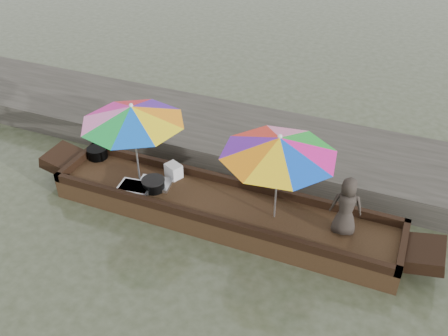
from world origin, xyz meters
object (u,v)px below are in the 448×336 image
at_px(tray_crayfish, 135,188).
at_px(umbrella_stern, 277,178).
at_px(boat_hull, 222,211).
at_px(charcoal_grill, 154,185).
at_px(tray_scallop, 155,183).
at_px(vendor, 346,206).
at_px(umbrella_bow, 136,144).
at_px(supply_bag, 174,171).
at_px(cooking_pot, 97,153).

bearing_deg(tray_crayfish, umbrella_stern, 5.94).
height_order(tray_crayfish, umbrella_stern, umbrella_stern).
relative_size(boat_hull, charcoal_grill, 15.39).
xyz_separation_m(tray_crayfish, tray_scallop, (0.24, 0.27, -0.01)).
bearing_deg(tray_crayfish, vendor, 5.30).
height_order(tray_scallop, vendor, vendor).
bearing_deg(tray_crayfish, tray_scallop, 47.75).
relative_size(tray_crayfish, vendor, 0.57).
bearing_deg(umbrella_stern, umbrella_bow, 180.00).
relative_size(boat_hull, umbrella_bow, 3.37).
height_order(tray_crayfish, vendor, vendor).
distance_m(supply_bag, umbrella_stern, 2.15).
distance_m(tray_crayfish, umbrella_bow, 0.78).
bearing_deg(umbrella_bow, boat_hull, 0.00).
relative_size(umbrella_bow, umbrella_stern, 0.98).
distance_m(tray_scallop, umbrella_bow, 0.80).
bearing_deg(charcoal_grill, tray_crayfish, -152.34).
bearing_deg(tray_crayfish, charcoal_grill, 27.66).
xyz_separation_m(tray_scallop, umbrella_stern, (2.22, -0.01, 0.74)).
bearing_deg(umbrella_bow, umbrella_stern, 0.00).
xyz_separation_m(tray_crayfish, umbrella_stern, (2.46, 0.26, 0.73)).
height_order(boat_hull, charcoal_grill, charcoal_grill).
height_order(tray_scallop, umbrella_stern, umbrella_stern).
bearing_deg(umbrella_bow, cooking_pot, 162.20).
height_order(tray_scallop, umbrella_bow, umbrella_bow).
xyz_separation_m(tray_scallop, umbrella_bow, (-0.30, -0.01, 0.74)).
height_order(charcoal_grill, umbrella_bow, umbrella_bow).
xyz_separation_m(boat_hull, tray_scallop, (-1.29, 0.01, 0.21)).
relative_size(vendor, umbrella_stern, 0.56).
relative_size(charcoal_grill, supply_bag, 1.39).
bearing_deg(vendor, tray_crayfish, -4.28).
relative_size(vendor, umbrella_bow, 0.57).
xyz_separation_m(vendor, umbrella_stern, (-1.09, -0.07, 0.27)).
xyz_separation_m(boat_hull, charcoal_grill, (-1.25, -0.11, 0.27)).
distance_m(boat_hull, vendor, 2.13).
xyz_separation_m(tray_scallop, charcoal_grill, (0.05, -0.12, 0.06)).
xyz_separation_m(cooking_pot, charcoal_grill, (1.49, -0.47, -0.01)).
height_order(cooking_pot, supply_bag, supply_bag).
xyz_separation_m(supply_bag, vendor, (3.12, -0.29, 0.37)).
distance_m(tray_scallop, vendor, 3.35).
xyz_separation_m(boat_hull, tray_crayfish, (-1.53, -0.26, 0.22)).
relative_size(supply_bag, umbrella_bow, 0.16).
xyz_separation_m(boat_hull, umbrella_stern, (0.93, 0.00, 0.95)).
relative_size(supply_bag, vendor, 0.28).
xyz_separation_m(cooking_pot, supply_bag, (1.64, -0.01, 0.03)).
bearing_deg(boat_hull, umbrella_bow, 180.00).
bearing_deg(umbrella_bow, charcoal_grill, -16.99).
bearing_deg(tray_scallop, cooking_pot, 166.10).
height_order(cooking_pot, tray_scallop, cooking_pot).
bearing_deg(tray_scallop, vendor, 1.10).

